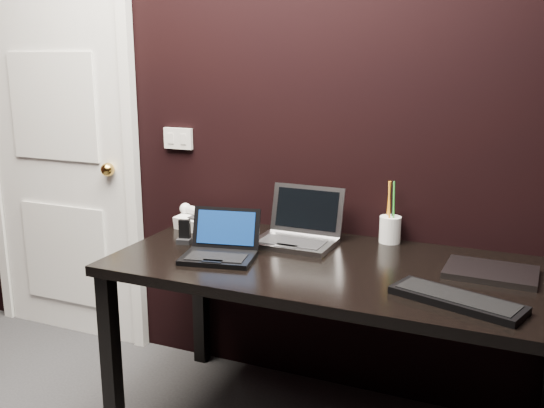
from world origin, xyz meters
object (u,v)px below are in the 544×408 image
at_px(closed_laptop, 491,272).
at_px(pen_cup, 390,228).
at_px(ext_keyboard, 457,299).
at_px(door, 59,146).
at_px(mobile_phone, 184,234).
at_px(netbook, 220,249).
at_px(desk, 335,283).
at_px(silver_laptop, 298,233).
at_px(desk_phone, 201,219).

bearing_deg(closed_laptop, pen_cup, 149.70).
relative_size(ext_keyboard, pen_cup, 1.67).
height_order(door, mobile_phone, door).
bearing_deg(netbook, desk, 14.29).
bearing_deg(door, mobile_phone, -20.83).
distance_m(silver_laptop, closed_laptop, 0.78).
relative_size(netbook, closed_laptop, 0.98).
relative_size(netbook, pen_cup, 1.20).
relative_size(desk, ext_keyboard, 3.86).
bearing_deg(desk_phone, door, 170.59).
bearing_deg(desk, door, 167.18).
bearing_deg(mobile_phone, silver_laptop, 23.40).
height_order(desk, silver_laptop, silver_laptop).
height_order(ext_keyboard, closed_laptop, ext_keyboard).
height_order(ext_keyboard, desk_phone, desk_phone).
distance_m(ext_keyboard, pen_cup, 0.66).
distance_m(desk, closed_laptop, 0.57).
relative_size(door, mobile_phone, 21.64).
relative_size(netbook, silver_laptop, 0.97).
bearing_deg(silver_laptop, pen_cup, 24.74).
bearing_deg(ext_keyboard, door, 164.53).
bearing_deg(closed_laptop, door, 172.96).
relative_size(mobile_phone, pen_cup, 0.38).
xyz_separation_m(door, desk, (1.65, -0.38, -0.38)).
distance_m(door, desk_phone, 0.99).
bearing_deg(closed_laptop, silver_laptop, 173.78).
bearing_deg(silver_laptop, desk_phone, 176.34).
height_order(silver_laptop, pen_cup, pen_cup).
xyz_separation_m(silver_laptop, closed_laptop, (0.77, -0.08, -0.03)).
distance_m(ext_keyboard, closed_laptop, 0.32).
xyz_separation_m(desk, closed_laptop, (0.55, 0.10, 0.09)).
bearing_deg(closed_laptop, desk_phone, 174.76).
bearing_deg(desk, desk_phone, 162.76).
bearing_deg(silver_laptop, closed_laptop, -6.22).
relative_size(desk, silver_laptop, 5.21).
bearing_deg(netbook, mobile_phone, 154.45).
height_order(silver_laptop, mobile_phone, silver_laptop).
xyz_separation_m(ext_keyboard, closed_laptop, (0.08, 0.31, -0.00)).
distance_m(netbook, silver_laptop, 0.36).
distance_m(netbook, mobile_phone, 0.25).
height_order(door, silver_laptop, door).
bearing_deg(ext_keyboard, mobile_phone, 169.46).
xyz_separation_m(silver_laptop, ext_keyboard, (0.69, -0.40, -0.03)).
bearing_deg(door, desk_phone, -9.41).
xyz_separation_m(desk_phone, mobile_phone, (0.04, -0.22, -0.01)).
bearing_deg(netbook, pen_cup, 39.43).
xyz_separation_m(ext_keyboard, desk_phone, (-1.17, 0.43, 0.03)).
height_order(desk, closed_laptop, closed_laptop).
distance_m(netbook, desk_phone, 0.43).
distance_m(silver_laptop, mobile_phone, 0.48).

